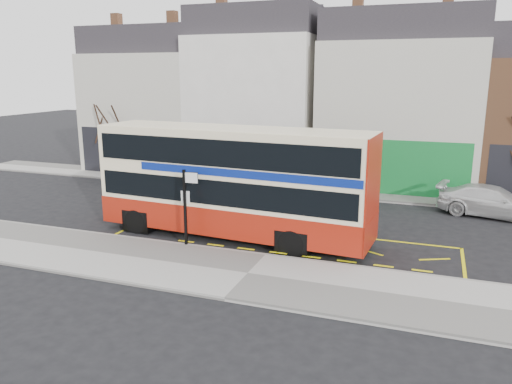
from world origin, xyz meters
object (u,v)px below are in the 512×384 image
at_px(bus_stop_post, 186,200).
at_px(street_tree_left, 109,114).
at_px(car_silver, 141,171).
at_px(double_decker_bus, 234,181).
at_px(car_white, 493,202).
at_px(car_grey, 331,188).

distance_m(bus_stop_post, street_tree_left, 16.18).
bearing_deg(car_silver, bus_stop_post, -127.54).
xyz_separation_m(double_decker_bus, street_tree_left, (-12.68, 9.34, 1.73)).
distance_m(double_decker_bus, car_white, 12.87).
bearing_deg(car_white, street_tree_left, 96.07).
distance_m(double_decker_bus, car_grey, 8.14).
xyz_separation_m(double_decker_bus, car_white, (10.57, 7.15, -1.70)).
relative_size(double_decker_bus, car_silver, 2.63).
distance_m(car_silver, car_grey, 12.10).
bearing_deg(car_grey, street_tree_left, 101.67).
height_order(bus_stop_post, car_white, bus_stop_post).
height_order(car_silver, street_tree_left, street_tree_left).
height_order(car_silver, car_grey, car_silver).
xyz_separation_m(car_silver, street_tree_left, (-3.17, 1.47, 3.40)).
distance_m(double_decker_bus, bus_stop_post, 2.29).
bearing_deg(car_white, double_decker_bus, 135.55).
bearing_deg(double_decker_bus, car_grey, 75.04).
xyz_separation_m(bus_stop_post, car_white, (11.79, 9.02, -1.23)).
bearing_deg(bus_stop_post, car_grey, 62.07).
xyz_separation_m(bus_stop_post, car_silver, (-8.28, 9.74, -1.20)).
distance_m(car_silver, street_tree_left, 4.88).
distance_m(double_decker_bus, car_silver, 12.45).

